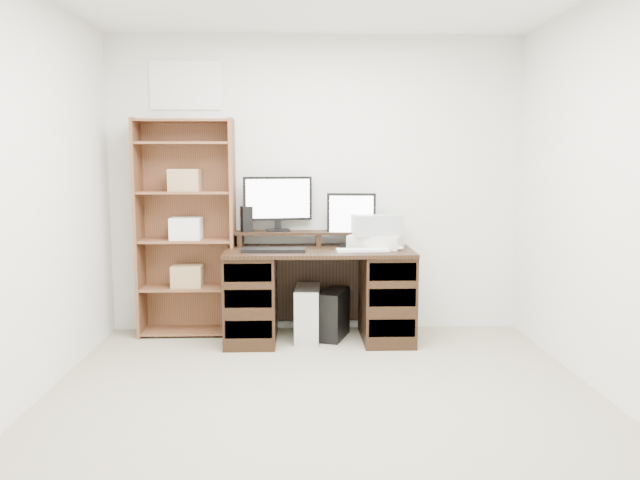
{
  "coord_description": "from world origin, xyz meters",
  "views": [
    {
      "loc": [
        -0.15,
        -3.34,
        1.46
      ],
      "look_at": [
        0.02,
        1.43,
        0.85
      ],
      "focal_mm": 35.0,
      "sensor_mm": 36.0,
      "label": 1
    }
  ],
  "objects": [
    {
      "name": "printer",
      "position": [
        0.49,
        1.72,
        0.8
      ],
      "size": [
        0.5,
        0.44,
        0.1
      ],
      "primitive_type": "cube",
      "rotation": [
        0.0,
        0.0,
        -0.36
      ],
      "color": "beige",
      "rests_on": "desk"
    },
    {
      "name": "tower_silver",
      "position": [
        -0.08,
        1.65,
        0.22
      ],
      "size": [
        0.22,
        0.45,
        0.44
      ],
      "primitive_type": "cube",
      "rotation": [
        0.0,
        0.0,
        -0.06
      ],
      "color": "silver",
      "rests_on": "ground"
    },
    {
      "name": "keyboard_black",
      "position": [
        -0.34,
        1.5,
        0.76
      ],
      "size": [
        0.5,
        0.18,
        0.03
      ],
      "primitive_type": "cube",
      "rotation": [
        0.0,
        0.0,
        -0.02
      ],
      "color": "black",
      "rests_on": "desk"
    },
    {
      "name": "tower_black",
      "position": [
        0.14,
        1.68,
        0.2
      ],
      "size": [
        0.29,
        0.43,
        0.4
      ],
      "rotation": [
        0.0,
        0.0,
        -0.33
      ],
      "color": "black",
      "rests_on": "ground"
    },
    {
      "name": "monitor_wide",
      "position": [
        -0.32,
        1.89,
        1.13
      ],
      "size": [
        0.57,
        0.17,
        0.46
      ],
      "rotation": [
        0.0,
        0.0,
        0.15
      ],
      "color": "black",
      "rests_on": "riser_shelf"
    },
    {
      "name": "room",
      "position": [
        -0.0,
        0.0,
        1.25
      ],
      "size": [
        3.54,
        4.04,
        2.54
      ],
      "color": "tan",
      "rests_on": "ground"
    },
    {
      "name": "desk",
      "position": [
        0.02,
        1.64,
        0.39
      ],
      "size": [
        1.5,
        0.7,
        0.75
      ],
      "color": "black",
      "rests_on": "ground"
    },
    {
      "name": "riser_shelf",
      "position": [
        0.02,
        1.85,
        0.84
      ],
      "size": [
        1.4,
        0.22,
        0.12
      ],
      "color": "black",
      "rests_on": "desk"
    },
    {
      "name": "monitor_small",
      "position": [
        0.29,
        1.8,
        0.99
      ],
      "size": [
        0.41,
        0.17,
        0.44
      ],
      "rotation": [
        0.0,
        0.0,
        -0.11
      ],
      "color": "black",
      "rests_on": "desk"
    },
    {
      "name": "mouse",
      "position": [
        0.65,
        1.55,
        0.77
      ],
      "size": [
        0.1,
        0.08,
        0.03
      ],
      "primitive_type": "ellipsoid",
      "rotation": [
        0.0,
        0.0,
        -0.33
      ],
      "color": "silver",
      "rests_on": "desk"
    },
    {
      "name": "speaker",
      "position": [
        -0.58,
        1.85,
        0.98
      ],
      "size": [
        0.11,
        0.11,
        0.21
      ],
      "primitive_type": "cube",
      "rotation": [
        0.0,
        0.0,
        0.37
      ],
      "color": "black",
      "rests_on": "riser_shelf"
    },
    {
      "name": "bookshelf",
      "position": [
        -1.08,
        1.86,
        0.92
      ],
      "size": [
        0.8,
        0.3,
        1.8
      ],
      "color": "brown",
      "rests_on": "ground"
    },
    {
      "name": "keyboard_white",
      "position": [
        0.36,
        1.51,
        0.76
      ],
      "size": [
        0.42,
        0.15,
        0.02
      ],
      "primitive_type": "cube",
      "rotation": [
        0.0,
        0.0,
        0.05
      ],
      "color": "white",
      "rests_on": "desk"
    },
    {
      "name": "basket",
      "position": [
        0.49,
        1.72,
        0.94
      ],
      "size": [
        0.42,
        0.32,
        0.17
      ],
      "primitive_type": "cube",
      "rotation": [
        0.0,
        0.0,
        0.11
      ],
      "color": "#9B9FA5",
      "rests_on": "printer"
    }
  ]
}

